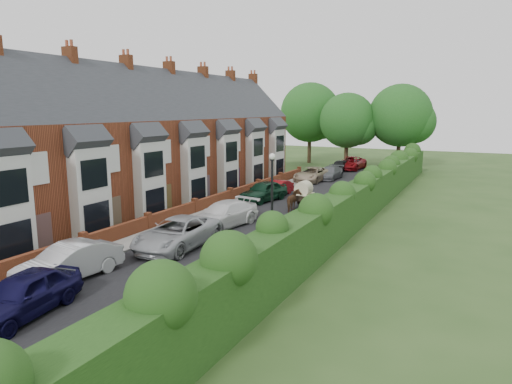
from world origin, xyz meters
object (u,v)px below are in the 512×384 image
horse_cart (304,192)px  car_grey (330,173)px  car_beige (312,174)px  horse (294,201)px  car_white (224,215)px  car_green (263,191)px  car_silver_b (177,233)px  car_red (277,188)px  car_silver_a (69,262)px  car_navy (23,295)px  lamppost (272,191)px  car_black (340,166)px

horse_cart → car_grey: bearing=99.8°
car_beige → horse: (3.57, -13.59, 0.04)m
car_white → car_green: size_ratio=1.13×
car_grey → car_silver_b: bearing=-88.3°
car_silver_b → car_red: car_silver_b is taller
car_red → horse_cart: horse_cart is taller
car_silver_a → car_red: (0.00, 21.80, -0.14)m
car_beige → car_grey: (1.15, 2.41, -0.06)m
car_navy → car_silver_a: 3.52m
lamppost → car_silver_b: bearing=-167.6°
car_navy → car_red: size_ratio=1.20×
car_navy → car_black: size_ratio=1.16×
car_silver_b → car_black: (-1.02, 33.19, -0.11)m
horse → horse_cart: horse_cart is taller
horse → horse_cart: size_ratio=0.68×
car_green → horse: (3.58, -2.39, -0.03)m
car_red → car_navy: bearing=-82.5°
car_silver_b → car_green: 13.37m
car_silver_a → car_silver_b: (1.40, 5.87, 0.01)m
car_white → car_silver_a: bearing=-87.4°
car_silver_b → car_grey: size_ratio=1.24×
horse → car_red: bearing=-64.7°
car_white → horse: (2.29, 5.99, -0.01)m
lamppost → car_green: (-6.38, 12.20, -2.49)m
car_silver_a → car_beige: 30.37m
car_silver_b → lamppost: bearing=10.2°
lamppost → car_silver_a: 9.79m
horse → car_white: bearing=58.7°
car_red → car_grey: 11.04m
car_silver_b → car_grey: bearing=88.3°
car_silver_b → car_green: size_ratio=1.21×
car_red → car_green: bearing=-85.3°
car_beige → horse: 14.05m
car_grey → horse: 16.19m
car_silver_a → car_grey: 32.80m
car_silver_b → car_red: 15.99m
car_silver_b → car_grey: car_silver_b is taller
car_silver_a → car_black: (0.38, 39.06, -0.10)m
car_red → car_black: 17.26m
car_silver_a → car_green: bearing=96.0°
car_black → car_navy: bearing=-86.8°
car_silver_a → lamppost: bearing=53.5°
lamppost → horse_cart: 12.30m
car_silver_a → horse: 17.16m
car_black → horse: 22.51m
car_green → car_red: 2.64m
car_beige → horse: bearing=-72.7°
lamppost → car_silver_b: (-5.00, -1.10, -2.50)m
car_red → car_beige: (0.03, 8.57, 0.09)m
car_navy → car_grey: (-0.22, 36.01, -0.13)m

